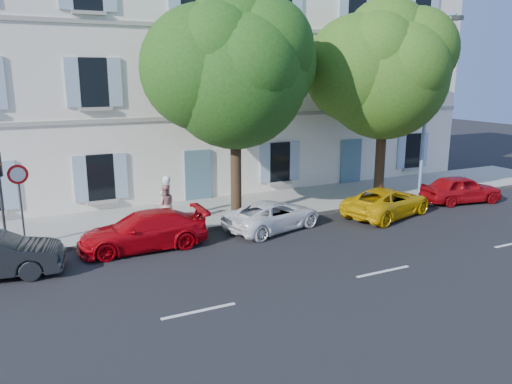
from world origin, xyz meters
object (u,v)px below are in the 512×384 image
road_sign (19,188)px  street_lamp (429,97)px  car_red_hatchback (461,189)px  pedestrian_b (165,205)px  car_red_coupe (143,231)px  car_yellow_supercar (387,202)px  pedestrian_a (166,198)px  tree_right (385,77)px  car_white_coupe (273,215)px  tree_left (235,77)px

road_sign → street_lamp: size_ratio=0.34×
car_red_hatchback → pedestrian_b: size_ratio=2.38×
car_red_coupe → road_sign: road_sign is taller
car_red_coupe → car_yellow_supercar: bearing=88.4°
street_lamp → road_sign: bearing=178.9°
pedestrian_a → car_yellow_supercar: bearing=124.3°
tree_right → street_lamp: 2.48m
car_white_coupe → car_yellow_supercar: bearing=-110.4°
road_sign → pedestrian_a: bearing=10.6°
car_white_coupe → tree_right: bearing=-89.6°
street_lamp → pedestrian_b: size_ratio=5.20×
car_red_coupe → car_white_coupe: size_ratio=1.09×
car_red_hatchback → tree_left: (-10.73, 2.01, 5.17)m
pedestrian_a → pedestrian_b: pedestrian_a is taller
tree_left → street_lamp: 9.78m
road_sign → pedestrian_a: (5.29, 0.99, -1.15)m
tree_right → car_yellow_supercar: bearing=-122.1°
road_sign → street_lamp: bearing=-1.1°
car_white_coupe → street_lamp: size_ratio=0.49×
road_sign → pedestrian_a: size_ratio=1.58×
car_red_hatchback → tree_right: (-3.23, 2.06, 5.16)m
car_yellow_supercar → pedestrian_b: (-8.99, 2.47, 0.34)m
road_sign → car_red_coupe: bearing=-23.4°
car_red_hatchback → street_lamp: 4.59m
car_white_coupe → road_sign: (-8.81, 1.63, 1.64)m
tree_right → pedestrian_b: 11.54m
pedestrian_a → street_lamp: bearing=137.6°
tree_right → pedestrian_b: tree_right is taller
tree_right → car_white_coupe: bearing=-164.4°
car_red_coupe → car_red_hatchback: 15.05m
car_red_hatchback → street_lamp: street_lamp is taller
car_yellow_supercar → tree_right: bearing=-48.3°
car_yellow_supercar → pedestrian_b: bearing=58.3°
car_yellow_supercar → road_sign: (-14.06, 2.11, 1.60)m
car_red_coupe → car_white_coupe: (5.09, -0.02, -0.08)m
car_yellow_supercar → tree_left: (-6.02, 2.31, 5.21)m
car_yellow_supercar → tree_left: bearing=52.7°
car_white_coupe → pedestrian_a: pedestrian_a is taller
car_white_coupe → pedestrian_b: (-3.74, 1.99, 0.39)m
tree_right → pedestrian_b: bearing=179.4°
pedestrian_a → pedestrian_b: 0.67m
car_red_hatchback → road_sign: road_sign is taller
car_yellow_supercar → car_red_hatchback: 4.71m
car_red_coupe → street_lamp: 14.72m
car_red_coupe → pedestrian_b: (1.35, 1.97, 0.31)m
tree_left → car_yellow_supercar: bearing=-21.0°
car_white_coupe → pedestrian_a: (-3.51, 2.62, 0.49)m
car_red_hatchback → pedestrian_a: 13.76m
car_yellow_supercar → car_red_hatchback: (4.70, 0.30, 0.04)m
car_red_coupe → car_white_coupe: bearing=90.9°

